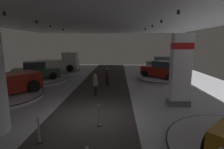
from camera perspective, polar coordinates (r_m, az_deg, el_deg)
The scene contains 15 objects.
ground at distance 8.96m, azimuth -6.89°, elevation -14.02°, with size 24.00×44.00×0.06m.
ceiling_with_spotlights at distance 8.40m, azimuth -7.77°, elevation 23.27°, with size 24.00×44.00×0.39m.
brand_sign_pylon at distance 10.62m, azimuth 22.06°, elevation 1.58°, with size 1.29×0.70×4.23m.
display_platform_far_right at distance 18.17m, azimuth 16.47°, elevation -1.31°, with size 5.15×5.15×0.27m.
display_car_far_right at distance 18.01m, azimuth 16.70°, elevation 1.44°, with size 4.24×4.24×1.71m.
display_platform_deep_left at distance 23.11m, azimuth -17.79°, elevation 1.02°, with size 5.68×5.68×0.29m.
pickup_truck_deep_left at distance 22.88m, azimuth -17.16°, elevation 3.65°, with size 5.40×2.87×2.30m.
display_platform_deep_right at distance 23.09m, azimuth 16.87°, elevation 1.15°, with size 5.66×5.66×0.35m.
display_car_deep_right at distance 22.96m, azimuth 16.91°, elevation 3.42°, with size 4.29×2.33×1.71m.
display_platform_far_left at distance 18.30m, azimuth -23.74°, elevation -1.66°, with size 5.68×5.68×0.29m.
display_car_far_left at distance 18.15m, azimuth -24.04°, elevation 1.10°, with size 4.57×3.52×1.71m.
visitor_walking_near at distance 12.02m, azimuth -5.65°, elevation -3.00°, with size 0.32×0.32×1.59m.
visitor_walking_far at distance 15.09m, azimuth -1.68°, elevation -0.26°, with size 0.32×0.32×1.59m.
stanchion_a at distance 7.89m, azimuth -4.48°, elevation -14.30°, with size 0.28×0.28×1.01m.
stanchion_b at distance 7.20m, azimuth -23.35°, elevation -17.67°, with size 0.28×0.28×1.01m.
Camera 1 is at (1.37, -8.06, 3.63)m, focal length 27.18 mm.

